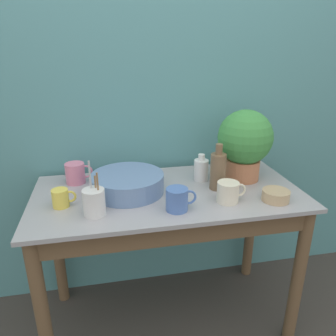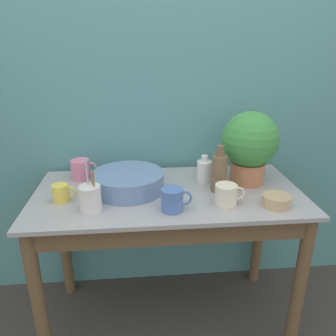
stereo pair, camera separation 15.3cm
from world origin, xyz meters
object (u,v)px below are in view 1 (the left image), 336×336
object	(u,v)px
mug_blue	(178,199)
utensil_cup	(94,202)
mug_yellow	(61,198)
bowl_small_tan	(276,195)
potted_plant	(245,141)
bottle_short	(201,169)
mug_pink	(76,173)
mug_cream	(228,192)
bowl_wash_large	(127,183)
bottle_tall	(218,170)

from	to	relation	value
mug_blue	utensil_cup	size ratio (longest dim) A/B	0.57
mug_yellow	bowl_small_tan	bearing A→B (deg)	-7.86
mug_blue	mug_yellow	world-z (taller)	mug_blue
potted_plant	bottle_short	world-z (taller)	potted_plant
bowl_small_tan	utensil_cup	xyz separation A→B (m)	(-0.80, 0.03, 0.03)
mug_yellow	mug_pink	size ratio (longest dim) A/B	0.76
potted_plant	mug_cream	bearing A→B (deg)	-125.44
bowl_wash_large	mug_pink	world-z (taller)	mug_pink
potted_plant	bowl_wash_large	world-z (taller)	potted_plant
potted_plant	bowl_small_tan	bearing A→B (deg)	-80.20
bottle_tall	bottle_short	size ratio (longest dim) A/B	1.61
bowl_wash_large	potted_plant	bearing A→B (deg)	4.37
mug_pink	bowl_small_tan	distance (m)	0.98
utensil_cup	mug_cream	bearing A→B (deg)	0.40
bottle_short	bowl_small_tan	distance (m)	0.40
bowl_wash_large	utensil_cup	xyz separation A→B (m)	(-0.15, -0.20, 0.01)
mug_blue	mug_pink	world-z (taller)	mug_pink
potted_plant	mug_yellow	world-z (taller)	potted_plant
bottle_tall	bowl_small_tan	xyz separation A→B (m)	(0.22, -0.18, -0.07)
mug_blue	bowl_small_tan	size ratio (longest dim) A/B	1.07
potted_plant	bottle_tall	bearing A→B (deg)	-151.05
mug_pink	utensil_cup	world-z (taller)	utensil_cup
mug_cream	mug_blue	bearing A→B (deg)	-172.40
mug_yellow	mug_pink	world-z (taller)	mug_pink
mug_blue	bowl_small_tan	world-z (taller)	mug_blue
bottle_short	mug_yellow	size ratio (longest dim) A/B	1.36
bottle_short	utensil_cup	size ratio (longest dim) A/B	0.60
potted_plant	mug_yellow	distance (m)	0.92
bottle_short	utensil_cup	xyz separation A→B (m)	(-0.54, -0.27, -0.00)
bottle_tall	mug_pink	size ratio (longest dim) A/B	1.67
bottle_tall	mug_pink	bearing A→B (deg)	162.80
potted_plant	mug_blue	xyz separation A→B (m)	(-0.41, -0.27, -0.15)
mug_blue	mug_yellow	distance (m)	0.51
bottle_tall	mug_cream	bearing A→B (deg)	-89.68
mug_blue	mug_yellow	xyz separation A→B (m)	(-0.49, 0.13, -0.01)
mug_yellow	mug_pink	bearing A→B (deg)	79.40
mug_pink	mug_cream	world-z (taller)	mug_pink
bowl_wash_large	mug_blue	distance (m)	0.30
bottle_tall	bottle_short	bearing A→B (deg)	111.92
potted_plant	utensil_cup	distance (m)	0.81
potted_plant	bowl_small_tan	world-z (taller)	potted_plant
mug_blue	mug_cream	xyz separation A→B (m)	(0.24, 0.03, -0.00)
mug_yellow	bottle_tall	bearing A→B (deg)	3.54
bowl_small_tan	bottle_tall	bearing A→B (deg)	141.04
mug_cream	mug_yellow	bearing A→B (deg)	172.27
potted_plant	mug_pink	distance (m)	0.87
bottle_tall	bowl_small_tan	world-z (taller)	bottle_tall
mug_yellow	mug_cream	world-z (taller)	mug_cream
mug_cream	bowl_small_tan	distance (m)	0.22
mug_cream	bowl_wash_large	bearing A→B (deg)	156.05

